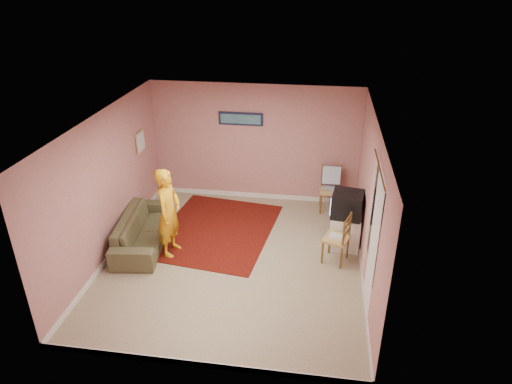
# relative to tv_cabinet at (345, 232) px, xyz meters

# --- Properties ---
(ground) EXTENTS (5.00, 5.00, 0.00)m
(ground) POSITION_rel_tv_cabinet_xyz_m (-1.95, -0.70, -0.33)
(ground) COLOR tan
(ground) RESTS_ON ground
(wall_back) EXTENTS (4.50, 0.02, 2.60)m
(wall_back) POSITION_rel_tv_cabinet_xyz_m (-1.95, 1.80, 0.97)
(wall_back) COLOR tan
(wall_back) RESTS_ON ground
(wall_front) EXTENTS (4.50, 0.02, 2.60)m
(wall_front) POSITION_rel_tv_cabinet_xyz_m (-1.95, -3.20, 0.97)
(wall_front) COLOR tan
(wall_front) RESTS_ON ground
(wall_left) EXTENTS (0.02, 5.00, 2.60)m
(wall_left) POSITION_rel_tv_cabinet_xyz_m (-4.20, -0.70, 0.97)
(wall_left) COLOR tan
(wall_left) RESTS_ON ground
(wall_right) EXTENTS (0.02, 5.00, 2.60)m
(wall_right) POSITION_rel_tv_cabinet_xyz_m (0.30, -0.70, 0.97)
(wall_right) COLOR tan
(wall_right) RESTS_ON ground
(ceiling) EXTENTS (4.50, 5.00, 0.02)m
(ceiling) POSITION_rel_tv_cabinet_xyz_m (-1.95, -0.70, 2.27)
(ceiling) COLOR silver
(ceiling) RESTS_ON wall_back
(baseboard_back) EXTENTS (4.50, 0.02, 0.10)m
(baseboard_back) POSITION_rel_tv_cabinet_xyz_m (-1.95, 1.79, -0.28)
(baseboard_back) COLOR silver
(baseboard_back) RESTS_ON ground
(baseboard_front) EXTENTS (4.50, 0.02, 0.10)m
(baseboard_front) POSITION_rel_tv_cabinet_xyz_m (-1.95, -3.19, -0.28)
(baseboard_front) COLOR silver
(baseboard_front) RESTS_ON ground
(baseboard_left) EXTENTS (0.02, 5.00, 0.10)m
(baseboard_left) POSITION_rel_tv_cabinet_xyz_m (-4.19, -0.70, -0.28)
(baseboard_left) COLOR silver
(baseboard_left) RESTS_ON ground
(baseboard_right) EXTENTS (0.02, 5.00, 0.10)m
(baseboard_right) POSITION_rel_tv_cabinet_xyz_m (0.29, -0.70, -0.28)
(baseboard_right) COLOR silver
(baseboard_right) RESTS_ON ground
(window) EXTENTS (0.01, 1.10, 1.50)m
(window) POSITION_rel_tv_cabinet_xyz_m (0.29, -1.60, 1.12)
(window) COLOR black
(window) RESTS_ON wall_right
(curtain_sheer) EXTENTS (0.01, 0.75, 2.10)m
(curtain_sheer) POSITION_rel_tv_cabinet_xyz_m (0.28, -1.75, 0.92)
(curtain_sheer) COLOR white
(curtain_sheer) RESTS_ON wall_right
(curtain_floral) EXTENTS (0.01, 0.35, 2.10)m
(curtain_floral) POSITION_rel_tv_cabinet_xyz_m (0.26, -1.05, 0.92)
(curtain_floral) COLOR beige
(curtain_floral) RESTS_ON wall_right
(curtain_rod) EXTENTS (0.02, 1.40, 0.02)m
(curtain_rod) POSITION_rel_tv_cabinet_xyz_m (0.25, -1.60, 1.99)
(curtain_rod) COLOR brown
(curtain_rod) RESTS_ON wall_right
(picture_back) EXTENTS (0.95, 0.04, 0.28)m
(picture_back) POSITION_rel_tv_cabinet_xyz_m (-2.25, 1.77, 1.52)
(picture_back) COLOR #131534
(picture_back) RESTS_ON wall_back
(picture_left) EXTENTS (0.04, 0.38, 0.42)m
(picture_left) POSITION_rel_tv_cabinet_xyz_m (-4.17, 0.90, 1.22)
(picture_left) COLOR tan
(picture_left) RESTS_ON wall_left
(area_rug) EXTENTS (2.43, 2.89, 0.01)m
(area_rug) POSITION_rel_tv_cabinet_xyz_m (-2.49, 0.23, -0.33)
(area_rug) COLOR black
(area_rug) RESTS_ON ground
(tv_cabinet) EXTENTS (0.52, 0.48, 0.67)m
(tv_cabinet) POSITION_rel_tv_cabinet_xyz_m (0.00, 0.00, 0.00)
(tv_cabinet) COLOR white
(tv_cabinet) RESTS_ON ground
(crt_tv) EXTENTS (0.61, 0.56, 0.47)m
(crt_tv) POSITION_rel_tv_cabinet_xyz_m (-0.01, 0.00, 0.57)
(crt_tv) COLOR black
(crt_tv) RESTS_ON tv_cabinet
(chair_a) EXTENTS (0.45, 0.43, 0.53)m
(chair_a) POSITION_rel_tv_cabinet_xyz_m (-0.27, 1.42, 0.27)
(chair_a) COLOR tan
(chair_a) RESTS_ON ground
(dvd_player) EXTENTS (0.42, 0.33, 0.06)m
(dvd_player) POSITION_rel_tv_cabinet_xyz_m (-0.27, 1.42, 0.20)
(dvd_player) COLOR #A8A9AD
(dvd_player) RESTS_ON chair_a
(blue_throw) EXTENTS (0.38, 0.05, 0.40)m
(blue_throw) POSITION_rel_tv_cabinet_xyz_m (-0.27, 1.50, 0.46)
(blue_throw) COLOR #9BCEFE
(blue_throw) RESTS_ON chair_a
(chair_b) EXTENTS (0.52, 0.54, 0.51)m
(chair_b) POSITION_rel_tv_cabinet_xyz_m (-0.17, -0.47, 0.24)
(chair_b) COLOR tan
(chair_b) RESTS_ON ground
(game_console) EXTENTS (0.27, 0.23, 0.05)m
(game_console) POSITION_rel_tv_cabinet_xyz_m (-0.17, -0.47, 0.17)
(game_console) COLOR silver
(game_console) RESTS_ON chair_b
(sofa) EXTENTS (1.02, 2.09, 0.59)m
(sofa) POSITION_rel_tv_cabinet_xyz_m (-3.75, -0.40, -0.04)
(sofa) COLOR #4C482E
(sofa) RESTS_ON ground
(person) EXTENTS (0.47, 0.65, 1.67)m
(person) POSITION_rel_tv_cabinet_xyz_m (-3.13, -0.64, 0.50)
(person) COLOR gold
(person) RESTS_ON ground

